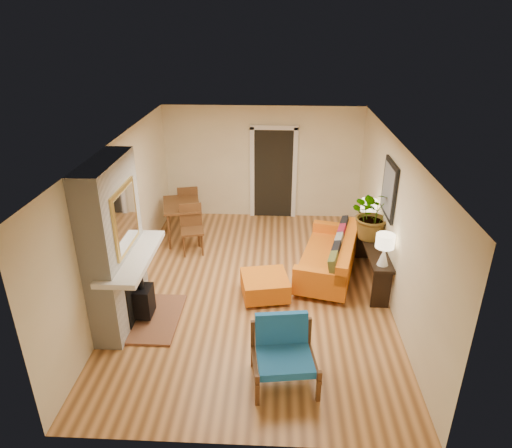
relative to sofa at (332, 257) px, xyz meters
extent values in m
plane|color=tan|center=(-1.39, -0.54, -0.36)|extent=(6.50, 6.50, 0.00)
plane|color=white|center=(-1.39, -0.54, 2.24)|extent=(6.50, 6.50, 0.00)
plane|color=#FDEEC6|center=(-1.39, 2.71, 0.94)|extent=(4.50, 0.00, 4.50)
plane|color=#FDEEC6|center=(-1.39, -3.79, 0.94)|extent=(4.50, 0.00, 4.50)
plane|color=#FDEEC6|center=(-3.64, -0.54, 0.94)|extent=(0.00, 6.50, 6.50)
plane|color=#FDEEC6|center=(0.86, -0.54, 0.94)|extent=(0.00, 6.50, 6.50)
cube|color=black|center=(-1.14, 2.68, 0.69)|extent=(0.88, 0.06, 2.10)
cube|color=white|center=(-1.63, 2.67, 0.69)|extent=(0.10, 0.08, 2.18)
cube|color=white|center=(-0.65, 2.67, 0.69)|extent=(0.10, 0.08, 2.18)
cube|color=white|center=(-1.14, 2.67, 1.77)|extent=(1.08, 0.08, 0.10)
cube|color=black|center=(0.83, -0.14, 1.39)|extent=(0.04, 0.85, 0.95)
cube|color=slate|center=(0.81, -0.14, 1.39)|extent=(0.01, 0.70, 0.80)
cube|color=black|center=(-3.60, -0.19, 1.06)|extent=(0.06, 0.95, 0.02)
cube|color=black|center=(-3.60, -0.19, 1.36)|extent=(0.06, 0.95, 0.02)
cube|color=white|center=(-3.43, -1.54, 1.50)|extent=(0.42, 1.50, 1.48)
cube|color=white|center=(-3.43, -1.54, 0.20)|extent=(0.42, 1.50, 1.12)
cube|color=white|center=(-3.18, -1.54, 0.76)|extent=(0.60, 1.68, 0.08)
cube|color=black|center=(-3.21, -1.54, 0.09)|extent=(0.03, 0.72, 0.78)
cube|color=brown|center=(-2.92, -1.54, -0.34)|extent=(0.75, 1.30, 0.04)
cube|color=black|center=(-3.10, -1.54, -0.02)|extent=(0.30, 0.36, 0.48)
cylinder|color=black|center=(-3.10, -1.54, 0.42)|extent=(0.10, 0.10, 0.40)
cube|color=gold|center=(-3.20, -1.54, 1.39)|extent=(0.04, 0.95, 0.95)
cube|color=silver|center=(-3.18, -1.54, 1.39)|extent=(0.01, 0.82, 0.82)
cylinder|color=silver|center=(-0.64, -0.79, -0.31)|extent=(0.05, 0.05, 0.10)
cylinder|color=silver|center=(0.04, -0.96, -0.31)|extent=(0.05, 0.05, 0.10)
cylinder|color=silver|center=(-0.19, 1.00, -0.31)|extent=(0.05, 0.05, 0.10)
cylinder|color=silver|center=(0.48, 0.83, -0.31)|extent=(0.05, 0.05, 0.10)
cube|color=orange|center=(-0.08, 0.02, -0.11)|extent=(1.37, 2.24, 0.30)
cube|color=orange|center=(0.26, -0.06, 0.21)|extent=(0.69, 2.07, 0.35)
cube|color=orange|center=(-0.31, -0.90, 0.14)|extent=(0.91, 0.39, 0.20)
cube|color=orange|center=(0.15, 0.95, 0.14)|extent=(0.91, 0.39, 0.20)
cube|color=brown|center=(-0.07, -0.80, 0.25)|extent=(0.29, 0.43, 0.41)
cube|color=black|center=(0.03, -0.41, 0.25)|extent=(0.29, 0.43, 0.41)
cube|color=gray|center=(0.12, -0.03, 0.25)|extent=(0.29, 0.43, 0.41)
cube|color=maroon|center=(0.21, 0.31, 0.25)|extent=(0.29, 0.43, 0.41)
cube|color=black|center=(0.30, 0.69, 0.25)|extent=(0.29, 0.43, 0.41)
cylinder|color=silver|center=(-1.46, -1.16, -0.33)|extent=(0.04, 0.04, 0.06)
cylinder|color=silver|center=(-0.85, -1.05, -0.33)|extent=(0.04, 0.04, 0.06)
cylinder|color=silver|center=(-1.57, -0.56, -0.33)|extent=(0.04, 0.04, 0.06)
cylinder|color=silver|center=(-0.97, -0.44, -0.33)|extent=(0.04, 0.04, 0.06)
cube|color=orange|center=(-1.21, -0.80, -0.14)|extent=(0.89, 0.89, 0.32)
cube|color=brown|center=(-1.27, -2.85, -0.04)|extent=(0.16, 0.79, 0.05)
cube|color=brown|center=(-1.23, -3.20, -0.13)|extent=(0.06, 0.06, 0.47)
cube|color=brown|center=(-1.32, -2.51, 0.01)|extent=(0.06, 0.06, 0.74)
cube|color=brown|center=(-0.52, -2.75, -0.04)|extent=(0.16, 0.79, 0.05)
cube|color=brown|center=(-0.47, -3.10, -0.13)|extent=(0.06, 0.06, 0.47)
cube|color=brown|center=(-0.57, -2.41, 0.01)|extent=(0.06, 0.06, 0.74)
cube|color=#2079C0|center=(-0.90, -2.80, 0.02)|extent=(0.78, 0.74, 0.11)
cube|color=#2079C0|center=(-0.94, -2.49, 0.27)|extent=(0.72, 0.27, 0.43)
cube|color=brown|center=(-3.04, 1.36, 0.42)|extent=(0.97, 1.21, 0.04)
cylinder|color=brown|center=(-3.21, 0.84, 0.02)|extent=(0.06, 0.06, 0.76)
cylinder|color=brown|center=(-2.64, 0.98, 0.02)|extent=(0.06, 0.06, 0.76)
cylinder|color=brown|center=(-3.43, 1.73, 0.02)|extent=(0.06, 0.06, 0.76)
cylinder|color=brown|center=(-2.86, 1.87, 0.02)|extent=(0.06, 0.06, 0.76)
cube|color=brown|center=(-2.72, 0.73, 0.12)|extent=(0.54, 0.54, 0.04)
cube|color=brown|center=(-2.77, 0.93, 0.38)|extent=(0.44, 0.15, 0.49)
cylinder|color=brown|center=(-2.85, 0.51, -0.13)|extent=(0.04, 0.04, 0.47)
cylinder|color=brown|center=(-2.50, 0.59, -0.13)|extent=(0.04, 0.04, 0.47)
cylinder|color=brown|center=(-2.93, 0.86, -0.13)|extent=(0.04, 0.04, 0.47)
cylinder|color=brown|center=(-2.58, 0.94, -0.13)|extent=(0.04, 0.04, 0.47)
cube|color=brown|center=(-3.05, 2.06, 0.12)|extent=(0.54, 0.54, 0.04)
cube|color=brown|center=(-3.00, 1.86, 0.38)|extent=(0.44, 0.15, 0.49)
cylinder|color=brown|center=(-3.18, 1.84, -0.13)|extent=(0.04, 0.04, 0.47)
cylinder|color=brown|center=(-2.83, 1.93, -0.13)|extent=(0.04, 0.04, 0.47)
cylinder|color=brown|center=(-3.27, 2.19, -0.13)|extent=(0.04, 0.04, 0.47)
cylinder|color=brown|center=(-2.92, 2.28, -0.13)|extent=(0.04, 0.04, 0.47)
cube|color=black|center=(0.68, -0.18, 0.34)|extent=(0.34, 1.85, 0.05)
cube|color=black|center=(0.68, -1.03, -0.02)|extent=(0.30, 0.04, 0.68)
cube|color=black|center=(0.68, 0.67, -0.02)|extent=(0.30, 0.04, 0.68)
cone|color=white|center=(0.68, -0.89, 0.51)|extent=(0.18, 0.18, 0.30)
cylinder|color=white|center=(0.68, -0.89, 0.69)|extent=(0.03, 0.03, 0.06)
cylinder|color=#FFEABF|center=(0.68, -0.89, 0.79)|extent=(0.30, 0.30, 0.22)
cone|color=white|center=(0.68, 0.59, 0.51)|extent=(0.18, 0.18, 0.30)
cylinder|color=white|center=(0.68, 0.59, 0.69)|extent=(0.03, 0.03, 0.06)
cylinder|color=#FFEABF|center=(0.68, 0.59, 0.79)|extent=(0.30, 0.30, 0.22)
imported|color=#1E5919|center=(0.67, 0.09, 0.84)|extent=(0.95, 0.85, 0.94)
camera|label=1|loc=(-1.03, -7.40, 4.03)|focal=32.00mm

